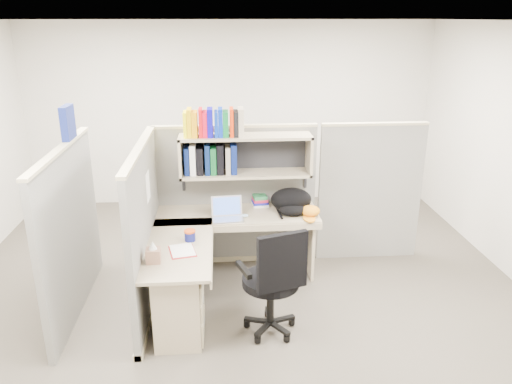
{
  "coord_description": "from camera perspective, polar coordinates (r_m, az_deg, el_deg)",
  "views": [
    {
      "loc": [
        -0.17,
        -4.43,
        2.73
      ],
      "look_at": [
        0.18,
        0.25,
        1.08
      ],
      "focal_mm": 35.0,
      "sensor_mm": 36.0,
      "label": 1
    }
  ],
  "objects": [
    {
      "name": "task_chair",
      "position": [
        4.53,
        1.91,
        -11.95
      ],
      "size": [
        0.61,
        0.57,
        1.07
      ],
      "color": "black",
      "rests_on": "ground"
    },
    {
      "name": "loose_paper",
      "position": [
        4.61,
        -8.41,
        -6.59
      ],
      "size": [
        0.26,
        0.31,
        0.0
      ],
      "primitive_type": null,
      "rotation": [
        0.0,
        0.0,
        0.21
      ],
      "color": "silver",
      "rests_on": "desk"
    },
    {
      "name": "laptop",
      "position": [
        5.18,
        -3.26,
        -2.0
      ],
      "size": [
        0.35,
        0.35,
        0.23
      ],
      "primitive_type": null,
      "rotation": [
        0.0,
        0.0,
        0.08
      ],
      "color": "silver",
      "rests_on": "desk"
    },
    {
      "name": "book_stack",
      "position": [
        5.62,
        0.39,
        -0.87
      ],
      "size": [
        0.2,
        0.25,
        0.11
      ],
      "primitive_type": null,
      "rotation": [
        0.0,
        0.0,
        0.12
      ],
      "color": "gray",
      "rests_on": "desk"
    },
    {
      "name": "room_shell",
      "position": [
        4.57,
        -2.01,
        5.28
      ],
      "size": [
        6.0,
        6.0,
        6.0
      ],
      "color": "beige",
      "rests_on": "ground"
    },
    {
      "name": "cubicle",
      "position": [
        5.22,
        -6.16,
        -1.21
      ],
      "size": [
        3.79,
        1.84,
        1.95
      ],
      "color": "#60605B",
      "rests_on": "ground"
    },
    {
      "name": "ground",
      "position": [
        5.21,
        -1.8,
        -12.28
      ],
      "size": [
        6.0,
        6.0,
        0.0
      ],
      "primitive_type": "plane",
      "color": "#342E28",
      "rests_on": "ground"
    },
    {
      "name": "backpack",
      "position": [
        5.36,
        4.12,
        -1.09
      ],
      "size": [
        0.51,
        0.43,
        0.26
      ],
      "primitive_type": null,
      "rotation": [
        0.0,
        0.0,
        -0.22
      ],
      "color": "black",
      "rests_on": "desk"
    },
    {
      "name": "paper_cup",
      "position": [
        5.55,
        -2.25,
        -1.23
      ],
      "size": [
        0.08,
        0.08,
        0.1
      ],
      "primitive_type": "cylinder",
      "rotation": [
        0.0,
        0.0,
        0.11
      ],
      "color": "silver",
      "rests_on": "desk"
    },
    {
      "name": "tissue_box",
      "position": [
        4.4,
        -11.68,
        -6.69
      ],
      "size": [
        0.13,
        0.13,
        0.19
      ],
      "primitive_type": null,
      "rotation": [
        0.0,
        0.0,
        0.05
      ],
      "color": "#996D56",
      "rests_on": "desk"
    },
    {
      "name": "snack_canister",
      "position": [
        4.77,
        -7.56,
        -4.92
      ],
      "size": [
        0.11,
        0.11,
        0.11
      ],
      "color": "#0E1254",
      "rests_on": "desk"
    },
    {
      "name": "mouse",
      "position": [
        5.28,
        -1.3,
        -2.71
      ],
      "size": [
        0.09,
        0.07,
        0.03
      ],
      "primitive_type": "ellipsoid",
      "rotation": [
        0.0,
        0.0,
        -0.22
      ],
      "color": "#86A6BE",
      "rests_on": "desk"
    },
    {
      "name": "orange_cap",
      "position": [
        5.33,
        6.24,
        -2.16
      ],
      "size": [
        0.26,
        0.28,
        0.11
      ],
      "primitive_type": null,
      "rotation": [
        0.0,
        0.0,
        -0.28
      ],
      "color": "orange",
      "rests_on": "desk"
    },
    {
      "name": "desk",
      "position": [
        4.74,
        -6.7,
        -9.69
      ],
      "size": [
        1.74,
        1.75,
        0.73
      ],
      "color": "gray",
      "rests_on": "ground"
    }
  ]
}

